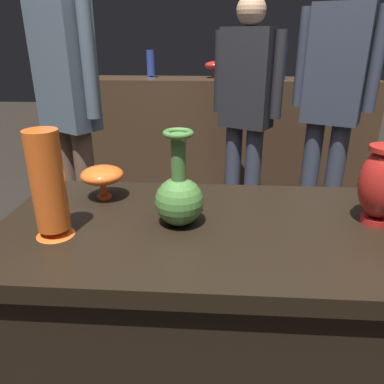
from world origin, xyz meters
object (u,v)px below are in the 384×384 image
object	(u,v)px
visitor_near_left	(68,98)
visitor_center_back	(246,105)
visitor_near_right	(333,95)
vase_left_accent	(48,187)
shelf_vase_right	(281,60)
vase_right_accent	(102,176)
vase_centerpiece	(179,196)
shelf_vase_center	(215,66)
vase_tall_behind	(382,183)
shelf_vase_left	(151,64)

from	to	relation	value
visitor_near_left	visitor_center_back	bearing A→B (deg)	-123.05
visitor_near_right	vase_left_accent	bearing A→B (deg)	77.06
shelf_vase_right	vase_right_accent	bearing A→B (deg)	-113.40
vase_centerpiece	shelf_vase_right	size ratio (longest dim) A/B	0.94
shelf_vase_center	visitor_center_back	bearing A→B (deg)	-74.02
vase_tall_behind	visitor_near_left	world-z (taller)	visitor_near_left
visitor_center_back	visitor_near_right	world-z (taller)	visitor_near_right
vase_tall_behind	visitor_near_left	distance (m)	1.61
shelf_vase_center	visitor_center_back	xyz separation A→B (m)	(0.21, -0.75, -0.19)
visitor_center_back	vase_left_accent	bearing A→B (deg)	97.92
shelf_vase_right	shelf_vase_left	bearing A→B (deg)	176.87
vase_left_accent	visitor_near_right	xyz separation A→B (m)	(1.11, 1.42, 0.04)
vase_left_accent	visitor_near_left	bearing A→B (deg)	108.13
visitor_near_right	vase_centerpiece	bearing A→B (deg)	84.79
shelf_vase_center	vase_centerpiece	bearing A→B (deg)	-91.87
vase_tall_behind	visitor_near_left	xyz separation A→B (m)	(-1.27, 0.99, 0.07)
vase_right_accent	visitor_near_left	bearing A→B (deg)	116.38
shelf_vase_left	vase_centerpiece	bearing A→B (deg)	-78.63
shelf_vase_center	visitor_near_right	bearing A→B (deg)	-52.27
shelf_vase_right	shelf_vase_center	world-z (taller)	shelf_vase_right
vase_centerpiece	shelf_vase_center	xyz separation A→B (m)	(0.07, 2.24, 0.20)
vase_centerpiece	shelf_vase_center	size ratio (longest dim) A/B	1.69
vase_centerpiece	vase_right_accent	xyz separation A→B (m)	(-0.27, 0.17, -0.01)
visitor_near_right	shelf_vase_left	bearing A→B (deg)	-10.99
visitor_center_back	shelf_vase_right	bearing A→B (deg)	-85.00
shelf_vase_left	visitor_center_back	distance (m)	1.06
vase_centerpiece	visitor_center_back	size ratio (longest dim) A/B	0.18
visitor_near_left	visitor_near_right	size ratio (longest dim) A/B	1.01
vase_tall_behind	visitor_near_right	bearing A→B (deg)	80.69
vase_left_accent	visitor_near_right	size ratio (longest dim) A/B	0.17
vase_left_accent	shelf_vase_center	size ratio (longest dim) A/B	1.79
vase_tall_behind	shelf_vase_center	size ratio (longest dim) A/B	1.41
shelf_vase_left	shelf_vase_center	world-z (taller)	shelf_vase_left
vase_tall_behind	vase_left_accent	world-z (taller)	vase_left_accent
shelf_vase_right	visitor_near_left	xyz separation A→B (m)	(-1.29, -1.13, -0.14)
vase_right_accent	visitor_near_left	world-z (taller)	visitor_near_left
vase_tall_behind	vase_left_accent	distance (m)	0.91
vase_centerpiece	vase_right_accent	bearing A→B (deg)	148.04
visitor_near_left	shelf_vase_center	bearing A→B (deg)	-90.56
vase_right_accent	shelf_vase_right	xyz separation A→B (m)	(0.86, 2.00, 0.25)
vase_right_accent	visitor_near_left	distance (m)	0.97
shelf_vase_left	visitor_center_back	world-z (taller)	visitor_center_back
visitor_center_back	vase_right_accent	bearing A→B (deg)	96.45
vase_right_accent	visitor_center_back	xyz separation A→B (m)	(0.56, 1.32, 0.02)
vase_left_accent	shelf_vase_left	distance (m)	2.32
shelf_vase_right	visitor_near_right	bearing A→B (deg)	-77.57
visitor_near_left	vase_left_accent	bearing A→B (deg)	140.21
vase_tall_behind	visitor_near_left	size ratio (longest dim) A/B	0.14
visitor_center_back	visitor_near_right	size ratio (longest dim) A/B	0.92
shelf_vase_left	visitor_near_right	world-z (taller)	visitor_near_right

